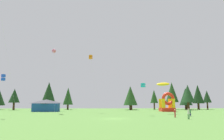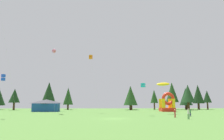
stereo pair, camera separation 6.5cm
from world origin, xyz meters
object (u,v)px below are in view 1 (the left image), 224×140
Objects in this scene: kite_yellow_parafoil at (163,84)px; inflatable_red_slide at (167,105)px; person_near_camera at (188,113)px; person_left_edge at (175,113)px; festival_tent at (46,105)px; kite_pink_parafoil at (54,51)px; kite_cyan_box at (143,85)px; kite_blue_box at (3,78)px; kite_orange_box at (91,57)px; person_far_side at (190,112)px.

inflatable_red_slide is (4.46, 12.84, -5.32)m from kite_yellow_parafoil.
person_left_edge is at bearing 131.41° from person_near_camera.
festival_tent is (-32.59, 29.61, 0.77)m from person_near_camera.
kite_pink_parafoil is 11.13× the size of person_left_edge.
kite_cyan_box is 0.92× the size of festival_tent.
kite_yellow_parafoil is at bearing 23.16° from kite_blue_box.
kite_cyan_box reaches higher than festival_tent.
kite_pink_parafoil reaches higher than kite_cyan_box.
person_near_camera reaches higher than person_left_edge.
inflatable_red_slide is at bearing 60.98° from kite_cyan_box.
person_far_side is (21.79, -16.87, -14.77)m from kite_orange_box.
kite_pink_parafoil is 2.44× the size of kite_cyan_box.
kite_blue_box reaches higher than person_far_side.
person_near_camera is (-0.22, -16.90, -6.34)m from kite_yellow_parafoil.
kite_pink_parafoil is at bearing 171.29° from person_near_camera.
kite_cyan_box is at bearing -134.27° from kite_yellow_parafoil.
person_left_edge is at bearing -30.64° from kite_pink_parafoil.
person_near_camera is 0.31× the size of inflatable_red_slide.
kite_cyan_box is 9.94m from person_left_edge.
kite_orange_box is at bearing -22.68° from festival_tent.
kite_pink_parafoil is at bearing 173.17° from kite_yellow_parafoil.
kite_orange_box is at bearing 137.70° from person_far_side.
kite_cyan_box is at bearing -45.99° from kite_orange_box.
kite_orange_box reaches higher than kite_blue_box.
kite_cyan_box reaches higher than person_near_camera.
inflatable_red_slide is (10.64, 19.18, -4.54)m from kite_cyan_box.
kite_yellow_parafoil is 5.24× the size of person_left_edge.
festival_tent is (-4.04, 9.26, -14.84)m from kite_pink_parafoil.
kite_yellow_parafoil reaches higher than inflatable_red_slide.
kite_yellow_parafoil is 0.50× the size of kite_orange_box.
person_left_edge is (4.90, -6.50, -5.71)m from kite_cyan_box.
person_left_edge is 26.34m from inflatable_red_slide.
inflatable_red_slide reaches higher than person_far_side.
person_far_side is at bearing -94.22° from inflatable_red_slide.
kite_orange_box is at bearing 159.95° from kite_yellow_parafoil.
kite_yellow_parafoil reaches higher than person_far_side.
person_left_edge is at bearing 2.62° from kite_blue_box.
kite_yellow_parafoil is at bearing 116.02° from person_near_camera.
person_far_side is (31.56, -13.38, -15.70)m from kite_pink_parafoil.
person_near_camera is at bearing -42.25° from festival_tent.
kite_orange_box reaches higher than person_near_camera.
festival_tent is at bearing 142.99° from person_far_side.
person_far_side is (3.00, 6.97, -0.09)m from person_near_camera.
kite_cyan_box is 22.40m from inflatable_red_slide.
kite_orange_box reaches higher than festival_tent.
kite_pink_parafoil is 26.59m from kite_cyan_box.
inflatable_red_slide is (37.91, 27.15, -5.31)m from kite_blue_box.
kite_blue_box is 32.85m from person_left_edge.
kite_blue_box is at bearing -144.39° from inflatable_red_slide.
festival_tent is at bearing 158.84° from kite_yellow_parafoil.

